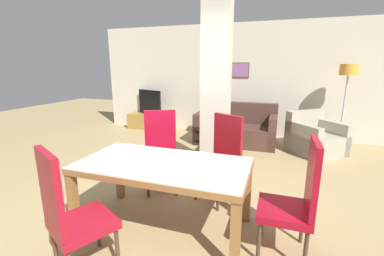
{
  "coord_description": "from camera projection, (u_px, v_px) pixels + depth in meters",
  "views": [
    {
      "loc": [
        1.07,
        -2.24,
        1.69
      ],
      "look_at": [
        0.0,
        0.92,
        0.89
      ],
      "focal_mm": 24.0,
      "sensor_mm": 36.0,
      "label": 1
    }
  ],
  "objects": [
    {
      "name": "sofa",
      "position": [
        236.0,
        130.0,
        5.76
      ],
      "size": [
        1.74,
        0.85,
        0.89
      ],
      "rotation": [
        0.0,
        0.0,
        3.14
      ],
      "color": "#482F27",
      "rests_on": "ground_plane"
    },
    {
      "name": "dining_table",
      "position": [
        163.0,
        176.0,
        2.65
      ],
      "size": [
        1.74,
        0.9,
        0.74
      ],
      "color": "brown",
      "rests_on": "ground_plane"
    },
    {
      "name": "dining_chair_head_right",
      "position": [
        296.0,
        198.0,
        2.26
      ],
      "size": [
        0.46,
        0.46,
        1.1
      ],
      "rotation": [
        0.0,
        0.0,
        1.57
      ],
      "color": "maroon",
      "rests_on": "ground_plane"
    },
    {
      "name": "ground_plane",
      "position": [
        165.0,
        226.0,
        2.79
      ],
      "size": [
        18.0,
        18.0,
        0.0
      ],
      "primitive_type": "plane",
      "color": "#A0895B"
    },
    {
      "name": "back_wall",
      "position": [
        235.0,
        80.0,
        6.37
      ],
      "size": [
        7.2,
        0.09,
        2.7
      ],
      "color": "beige",
      "rests_on": "ground_plane"
    },
    {
      "name": "armchair",
      "position": [
        315.0,
        139.0,
        5.1
      ],
      "size": [
        1.2,
        1.2,
        0.81
      ],
      "rotation": [
        0.0,
        0.0,
        3.83
      ],
      "color": "#A39B89",
      "rests_on": "ground_plane"
    },
    {
      "name": "divider_pillar",
      "position": [
        216.0,
        89.0,
        3.98
      ],
      "size": [
        0.43,
        0.3,
        2.7
      ],
      "color": "beige",
      "rests_on": "ground_plane"
    },
    {
      "name": "tv_stand",
      "position": [
        151.0,
        122.0,
        7.08
      ],
      "size": [
        1.24,
        0.4,
        0.41
      ],
      "color": "olive",
      "rests_on": "ground_plane"
    },
    {
      "name": "bottle",
      "position": [
        218.0,
        129.0,
        4.74
      ],
      "size": [
        0.08,
        0.08,
        0.29
      ],
      "color": "#B2B7BC",
      "rests_on": "coffee_table"
    },
    {
      "name": "dining_chair_far_right",
      "position": [
        222.0,
        156.0,
        3.28
      ],
      "size": [
        0.62,
        0.62,
        1.1
      ],
      "rotation": [
        0.0,
        0.0,
        2.66
      ],
      "color": "maroon",
      "rests_on": "ground_plane"
    },
    {
      "name": "coffee_table",
      "position": [
        221.0,
        145.0,
        4.9
      ],
      "size": [
        0.57,
        0.47,
        0.45
      ],
      "color": "olive",
      "rests_on": "ground_plane"
    },
    {
      "name": "tv_screen",
      "position": [
        150.0,
        103.0,
        6.96
      ],
      "size": [
        0.78,
        0.34,
        0.66
      ],
      "rotation": [
        0.0,
        0.0,
        2.77
      ],
      "color": "black",
      "rests_on": "tv_stand"
    },
    {
      "name": "dining_chair_near_left",
      "position": [
        70.0,
        212.0,
        2.03
      ],
      "size": [
        0.62,
        0.62,
        1.1
      ],
      "rotation": [
        0.0,
        0.0,
        -0.49
      ],
      "color": "maroon",
      "rests_on": "ground_plane"
    },
    {
      "name": "dining_chair_far_left",
      "position": [
        161.0,
        149.0,
        3.57
      ],
      "size": [
        0.62,
        0.62,
        1.1
      ],
      "rotation": [
        0.0,
        0.0,
        -2.67
      ],
      "color": "maroon",
      "rests_on": "ground_plane"
    },
    {
      "name": "floor_lamp",
      "position": [
        348.0,
        78.0,
        5.15
      ],
      "size": [
        0.34,
        0.34,
        1.74
      ],
      "color": "#B7B7BC",
      "rests_on": "ground_plane"
    }
  ]
}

